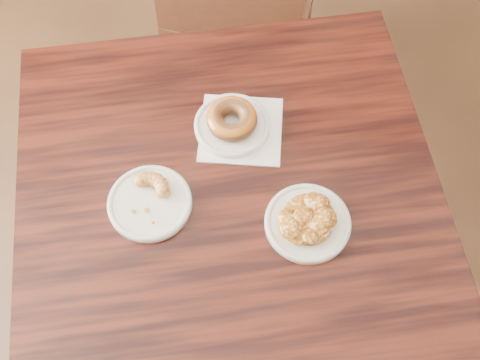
% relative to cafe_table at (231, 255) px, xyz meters
% --- Properties ---
extents(floor, '(5.00, 5.00, 0.00)m').
position_rel_cafe_table_xyz_m(floor, '(0.25, -0.11, -0.38)').
color(floor, black).
rests_on(floor, ground).
extents(room_walls, '(5.02, 5.02, 2.80)m').
position_rel_cafe_table_xyz_m(room_walls, '(0.25, -0.11, 1.02)').
color(room_walls, tan).
rests_on(room_walls, floor).
extents(cafe_table, '(1.09, 1.09, 0.75)m').
position_rel_cafe_table_xyz_m(cafe_table, '(0.00, 0.00, 0.00)').
color(cafe_table, black).
rests_on(cafe_table, floor).
extents(napkin, '(0.19, 0.19, 0.00)m').
position_rel_cafe_table_xyz_m(napkin, '(0.00, 0.14, 0.38)').
color(napkin, white).
rests_on(napkin, cafe_table).
extents(plate_donut, '(0.16, 0.16, 0.01)m').
position_rel_cafe_table_xyz_m(plate_donut, '(-0.02, 0.15, 0.39)').
color(plate_donut, white).
rests_on(plate_donut, napkin).
extents(plate_cruller, '(0.17, 0.17, 0.01)m').
position_rel_cafe_table_xyz_m(plate_cruller, '(-0.15, -0.06, 0.38)').
color(plate_cruller, white).
rests_on(plate_cruller, cafe_table).
extents(plate_fritter, '(0.17, 0.17, 0.01)m').
position_rel_cafe_table_xyz_m(plate_fritter, '(0.17, -0.06, 0.38)').
color(plate_fritter, silver).
rests_on(plate_fritter, cafe_table).
extents(glazed_donut, '(0.11, 0.11, 0.04)m').
position_rel_cafe_table_xyz_m(glazed_donut, '(-0.02, 0.15, 0.41)').
color(glazed_donut, '#8E4B14').
rests_on(glazed_donut, plate_donut).
extents(apple_fritter, '(0.14, 0.14, 0.03)m').
position_rel_cafe_table_xyz_m(apple_fritter, '(0.17, -0.06, 0.40)').
color(apple_fritter, '#492407').
rests_on(apple_fritter, plate_fritter).
extents(cruller_fragment, '(0.10, 0.10, 0.03)m').
position_rel_cafe_table_xyz_m(cruller_fragment, '(-0.15, -0.06, 0.40)').
color(cruller_fragment, brown).
rests_on(cruller_fragment, plate_cruller).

